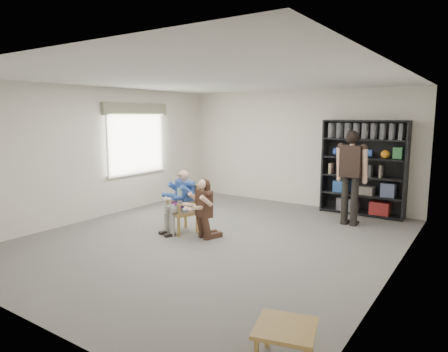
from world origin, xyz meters
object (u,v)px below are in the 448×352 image
Objects in this scene: seated_man at (182,201)px; bookshelf at (363,168)px; kneeling_woman at (203,209)px; armchair at (182,208)px; side_table at (285,345)px; standing_man at (351,179)px.

bookshelf is at bearing 72.76° from seated_man.
seated_man is 0.59m from kneeling_woman.
side_table is at bearing -18.46° from armchair.
kneeling_woman is 3.08m from standing_man.
standing_man is (2.48, 2.27, 0.35)m from seated_man.
standing_man is 3.62× the size of side_table.
standing_man is (0.03, -1.02, -0.10)m from bookshelf.
kneeling_woman is 3.92m from bookshelf.
seated_man reaches higher than armchair.
armchair is at bearing -133.39° from standing_man.
bookshelf is 1.11× the size of standing_man.
seated_man reaches higher than kneeling_woman.
standing_man is 5.05m from side_table.
armchair reaches higher than side_table.
seated_man is 4.31m from side_table.
bookshelf is at bearing 95.69° from standing_man.
armchair is 0.60m from kneeling_woman.
bookshelf is at bearing 80.70° from kneeling_woman.
bookshelf reaches higher than standing_man.
kneeling_woman is at bearing 7.73° from seated_man.
standing_man is (1.90, 2.39, 0.40)m from kneeling_woman.
kneeling_woman is at bearing -124.33° from standing_man.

